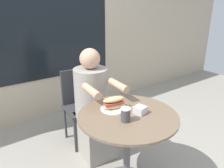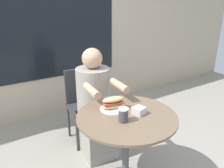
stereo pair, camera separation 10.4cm
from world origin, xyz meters
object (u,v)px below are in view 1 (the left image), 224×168
at_px(diner_chair, 79,99).
at_px(cafe_table, 127,134).
at_px(drink_cup, 126,115).
at_px(seated_diner, 93,111).
at_px(sandwich_on_plate, 114,104).

bearing_deg(diner_chair, cafe_table, 93.31).
xyz_separation_m(cafe_table, drink_cup, (-0.08, -0.07, 0.25)).
height_order(cafe_table, drink_cup, drink_cup).
bearing_deg(diner_chair, seated_diner, 93.53).
bearing_deg(diner_chair, sandwich_on_plate, 90.34).
height_order(cafe_table, seated_diner, seated_diner).
relative_size(diner_chair, drink_cup, 7.84).
height_order(diner_chair, drink_cup, diner_chair).
relative_size(sandwich_on_plate, drink_cup, 2.06).
distance_m(cafe_table, sandwich_on_plate, 0.28).
xyz_separation_m(diner_chair, drink_cup, (-0.12, -1.02, 0.27)).
bearing_deg(cafe_table, seated_diner, 87.61).
relative_size(cafe_table, sandwich_on_plate, 3.61).
distance_m(sandwich_on_plate, drink_cup, 0.22).
height_order(diner_chair, seated_diner, seated_diner).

